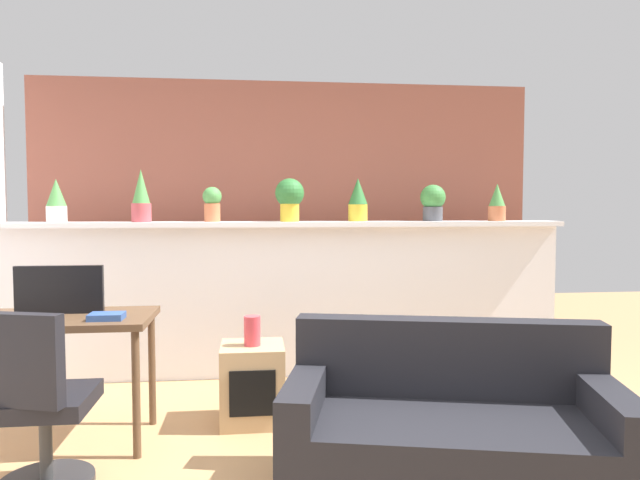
{
  "coord_description": "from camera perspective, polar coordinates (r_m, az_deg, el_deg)",
  "views": [
    {
      "loc": [
        -0.3,
        -2.73,
        1.38
      ],
      "look_at": [
        0.17,
        1.37,
        1.14
      ],
      "focal_mm": 32.72,
      "sensor_mm": 36.0,
      "label": 1
    }
  ],
  "objects": [
    {
      "name": "divider_wall",
      "position": [
        4.8,
        -2.84,
        -5.95
      ],
      "size": [
        4.47,
        0.16,
        1.22
      ],
      "primitive_type": "cube",
      "color": "silver",
      "rests_on": "ground"
    },
    {
      "name": "plant_shelf",
      "position": [
        4.7,
        -2.83,
        1.57
      ],
      "size": [
        4.47,
        0.33,
        0.04
      ],
      "primitive_type": "cube",
      "color": "silver",
      "rests_on": "divider_wall"
    },
    {
      "name": "brick_wall_behind",
      "position": [
        5.34,
        -3.27,
        1.9
      ],
      "size": [
        4.47,
        0.1,
        2.5
      ],
      "primitive_type": "cube",
      "color": "brown",
      "rests_on": "ground"
    },
    {
      "name": "potted_plant_0",
      "position": [
        4.94,
        -24.38,
        3.52
      ],
      "size": [
        0.15,
        0.15,
        0.34
      ],
      "color": "silver",
      "rests_on": "plant_shelf"
    },
    {
      "name": "potted_plant_1",
      "position": [
        4.74,
        -17.09,
        4.02
      ],
      "size": [
        0.15,
        0.15,
        0.41
      ],
      "color": "#B7474C",
      "rests_on": "plant_shelf"
    },
    {
      "name": "potted_plant_2",
      "position": [
        4.72,
        -10.5,
        3.58
      ],
      "size": [
        0.15,
        0.15,
        0.28
      ],
      "color": "#C66B42",
      "rests_on": "plant_shelf"
    },
    {
      "name": "potted_plant_3",
      "position": [
        4.68,
        -2.99,
        4.22
      ],
      "size": [
        0.23,
        0.23,
        0.35
      ],
      "color": "gold",
      "rests_on": "plant_shelf"
    },
    {
      "name": "potted_plant_4",
      "position": [
        4.8,
        3.72,
        3.97
      ],
      "size": [
        0.16,
        0.16,
        0.35
      ],
      "color": "gold",
      "rests_on": "plant_shelf"
    },
    {
      "name": "potted_plant_5",
      "position": [
        4.96,
        10.98,
        3.71
      ],
      "size": [
        0.21,
        0.21,
        0.3
      ],
      "color": "#4C4C51",
      "rests_on": "plant_shelf"
    },
    {
      "name": "potted_plant_6",
      "position": [
        5.11,
        16.92,
        3.49
      ],
      "size": [
        0.14,
        0.14,
        0.31
      ],
      "color": "#C66B42",
      "rests_on": "plant_shelf"
    },
    {
      "name": "desk",
      "position": [
        3.73,
        -24.51,
        -8.07
      ],
      "size": [
        1.1,
        0.6,
        0.75
      ],
      "color": "brown",
      "rests_on": "ground"
    },
    {
      "name": "tv_monitor",
      "position": [
        3.76,
        -24.14,
        -4.46
      ],
      "size": [
        0.5,
        0.04,
        0.28
      ],
      "primitive_type": "cube",
      "color": "black",
      "rests_on": "desk"
    },
    {
      "name": "office_chair",
      "position": [
        3.15,
        -25.92,
        -15.38
      ],
      "size": [
        0.49,
        0.5,
        0.91
      ],
      "color": "#262628",
      "rests_on": "ground"
    },
    {
      "name": "side_cube_shelf",
      "position": [
        3.86,
        -6.61,
        -13.78
      ],
      "size": [
        0.4,
        0.41,
        0.5
      ],
      "color": "tan",
      "rests_on": "ground"
    },
    {
      "name": "vase_on_shelf",
      "position": [
        3.76,
        -6.64,
        -8.81
      ],
      "size": [
        0.11,
        0.11,
        0.19
      ],
      "primitive_type": "cylinder",
      "color": "#CC3D47",
      "rests_on": "side_cube_shelf"
    },
    {
      "name": "book_on_desk",
      "position": [
        3.49,
        -20.15,
        -7.03
      ],
      "size": [
        0.19,
        0.14,
        0.04
      ],
      "primitive_type": "cube",
      "color": "#2D4C8C",
      "rests_on": "desk"
    },
    {
      "name": "couch",
      "position": [
        3.01,
        12.68,
        -18.21
      ],
      "size": [
        1.69,
        1.1,
        0.8
      ],
      "color": "black",
      "rests_on": "ground"
    }
  ]
}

